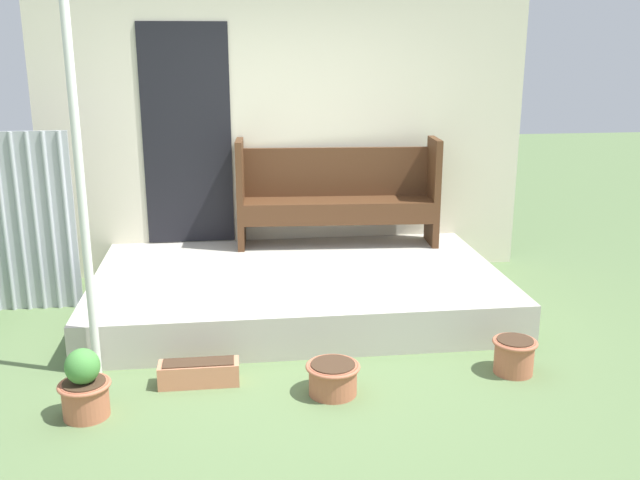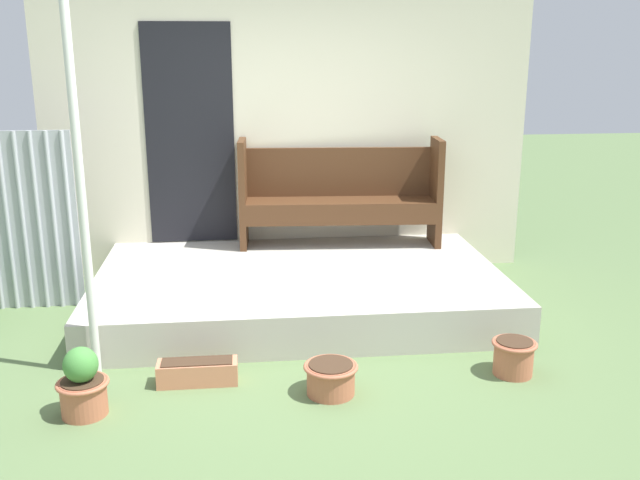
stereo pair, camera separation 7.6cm
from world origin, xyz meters
TOP-DOWN VIEW (x-y plane):
  - ground_plane at (0.00, 0.00)m, footprint 24.00×24.00m
  - porch_slab at (0.16, 1.03)m, footprint 3.32×2.05m
  - house_wall at (0.12, 2.08)m, footprint 4.52×0.08m
  - support_post at (-1.30, -0.06)m, footprint 0.06×0.06m
  - bench at (0.60, 1.82)m, footprint 1.86×0.51m
  - flower_pot_left at (-1.27, -0.61)m, footprint 0.31×0.31m
  - flower_pot_middle at (0.23, -0.51)m, footprint 0.35×0.35m
  - flower_pot_right at (1.48, -0.37)m, footprint 0.30×0.30m
  - planter_box_rect at (-0.62, -0.27)m, footprint 0.52×0.17m

SIDE VIEW (x-z plane):
  - ground_plane at x=0.00m, z-range 0.00..0.00m
  - planter_box_rect at x=-0.62m, z-range 0.00..0.16m
  - flower_pot_middle at x=0.23m, z-range 0.01..0.22m
  - flower_pot_right at x=1.48m, z-range 0.01..0.25m
  - porch_slab at x=0.16m, z-range 0.00..0.32m
  - flower_pot_left at x=-1.27m, z-range -0.03..0.40m
  - bench at x=0.60m, z-range 0.33..1.32m
  - support_post at x=-1.30m, z-range 0.00..2.48m
  - house_wall at x=0.12m, z-range 0.00..2.60m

